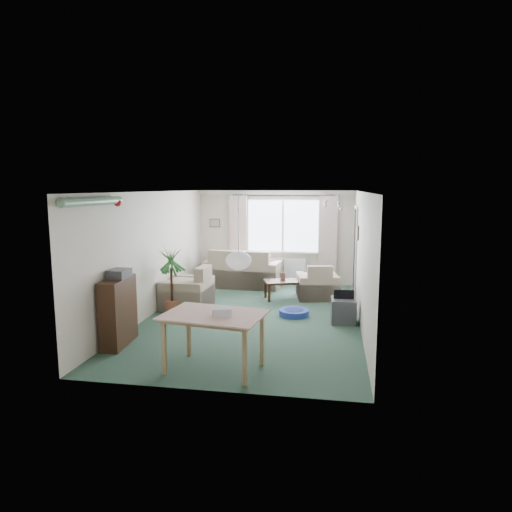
% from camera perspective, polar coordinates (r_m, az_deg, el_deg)
% --- Properties ---
extents(ground, '(6.50, 6.50, 0.00)m').
position_cam_1_polar(ground, '(8.87, -0.33, -7.65)').
color(ground, '#294536').
extents(window, '(1.80, 0.03, 1.30)m').
position_cam_1_polar(window, '(11.72, 3.39, 3.79)').
color(window, white).
extents(curtain_rod, '(2.60, 0.03, 0.03)m').
position_cam_1_polar(curtain_rod, '(11.61, 3.38, 7.54)').
color(curtain_rod, black).
extents(curtain_left, '(0.45, 0.08, 2.00)m').
position_cam_1_polar(curtain_left, '(11.83, -2.22, 2.72)').
color(curtain_left, beige).
extents(curtain_right, '(0.45, 0.08, 2.00)m').
position_cam_1_polar(curtain_right, '(11.58, 9.00, 2.49)').
color(curtain_right, beige).
extents(radiator, '(1.20, 0.10, 0.55)m').
position_cam_1_polar(radiator, '(11.83, 3.32, -1.55)').
color(radiator, white).
extents(doorway, '(0.03, 0.95, 2.00)m').
position_cam_1_polar(doorway, '(10.70, 12.29, 0.44)').
color(doorway, black).
extents(pendant_lamp, '(0.36, 0.36, 0.36)m').
position_cam_1_polar(pendant_lamp, '(6.30, -2.20, -0.58)').
color(pendant_lamp, white).
extents(tinsel_garland, '(1.60, 1.60, 0.12)m').
position_cam_1_polar(tinsel_garland, '(6.97, -19.66, 6.43)').
color(tinsel_garland, '#196626').
extents(bauble_cluster_a, '(0.20, 0.20, 0.20)m').
position_cam_1_polar(bauble_cluster_a, '(9.29, 8.62, 6.89)').
color(bauble_cluster_a, silver).
extents(bauble_cluster_b, '(0.20, 0.20, 0.20)m').
position_cam_1_polar(bauble_cluster_b, '(8.09, 10.58, 6.59)').
color(bauble_cluster_b, silver).
extents(wall_picture_back, '(0.28, 0.03, 0.22)m').
position_cam_1_polar(wall_picture_back, '(12.05, -5.16, 4.14)').
color(wall_picture_back, brown).
extents(wall_picture_right, '(0.03, 0.24, 0.30)m').
position_cam_1_polar(wall_picture_right, '(9.64, 12.62, 2.84)').
color(wall_picture_right, brown).
extents(sofa, '(1.96, 1.15, 0.95)m').
position_cam_1_polar(sofa, '(11.53, -1.62, -1.43)').
color(sofa, '#BCA98E').
rests_on(sofa, ground).
extents(armchair_corner, '(1.03, 0.99, 0.79)m').
position_cam_1_polar(armchair_corner, '(10.37, 7.66, -3.09)').
color(armchair_corner, '#C1AB92').
rests_on(armchair_corner, ground).
extents(armchair_left, '(0.95, 1.00, 0.87)m').
position_cam_1_polar(armchair_left, '(9.62, -8.62, -3.79)').
color(armchair_left, beige).
rests_on(armchair_left, ground).
extents(coffee_table, '(1.06, 0.81, 0.42)m').
position_cam_1_polar(coffee_table, '(10.25, 3.72, -4.22)').
color(coffee_table, black).
rests_on(coffee_table, ground).
extents(photo_frame, '(0.12, 0.06, 0.16)m').
position_cam_1_polar(photo_frame, '(10.24, 3.38, -2.56)').
color(photo_frame, brown).
rests_on(photo_frame, coffee_table).
extents(bookshelf, '(0.35, 0.90, 1.07)m').
position_cam_1_polar(bookshelf, '(7.57, -16.84, -6.68)').
color(bookshelf, black).
rests_on(bookshelf, ground).
extents(hifi_box, '(0.29, 0.36, 0.14)m').
position_cam_1_polar(hifi_box, '(7.46, -16.76, -2.12)').
color(hifi_box, '#3E3C42').
rests_on(hifi_box, bookshelf).
extents(houseplant, '(0.72, 0.72, 1.32)m').
position_cam_1_polar(houseplant, '(9.17, -10.52, -3.01)').
color(houseplant, '#1B501F').
rests_on(houseplant, ground).
extents(dining_table, '(1.34, 0.99, 0.77)m').
position_cam_1_polar(dining_table, '(6.35, -5.22, -10.74)').
color(dining_table, tan).
rests_on(dining_table, ground).
extents(gift_box, '(0.29, 0.25, 0.12)m').
position_cam_1_polar(gift_box, '(6.13, -4.28, -7.06)').
color(gift_box, silver).
rests_on(gift_box, dining_table).
extents(tv_cube, '(0.46, 0.51, 0.44)m').
position_cam_1_polar(tv_cube, '(8.65, 10.86, -6.70)').
color(tv_cube, '#3C3B40').
rests_on(tv_cube, ground).
extents(pet_bed, '(0.64, 0.64, 0.12)m').
position_cam_1_polar(pet_bed, '(8.99, 4.77, -7.07)').
color(pet_bed, navy).
rests_on(pet_bed, ground).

